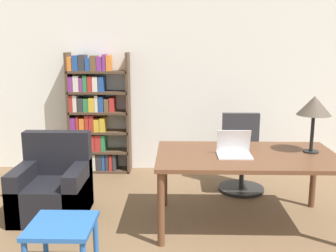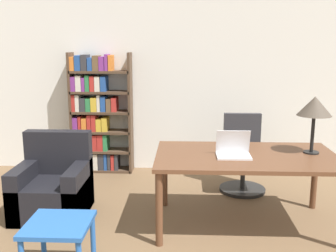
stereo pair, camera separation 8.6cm
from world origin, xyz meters
The scene contains 8 objects.
wall_back centered at (0.00, 4.53, 1.35)m, with size 8.00×0.06×2.70m.
desk centered at (0.72, 2.60, 0.69)m, with size 1.85×1.07×0.77m.
laptop centered at (0.58, 2.54, 0.83)m, with size 0.34×0.25×0.26m.
table_lamp centered at (1.40, 2.69, 1.25)m, with size 0.35×0.35×0.59m.
office_chair centered at (0.84, 3.66, 0.44)m, with size 0.59×0.59×0.99m.
side_table_blue centered at (-0.91, 1.54, 0.41)m, with size 0.50×0.51×0.50m.
armchair centered at (-1.38, 2.80, 0.29)m, with size 0.76×0.74×0.90m.
bookshelf centered at (-1.22, 4.34, 0.84)m, with size 0.89×0.28×1.76m.
Camera 2 is at (0.09, -1.30, 1.88)m, focal length 42.00 mm.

